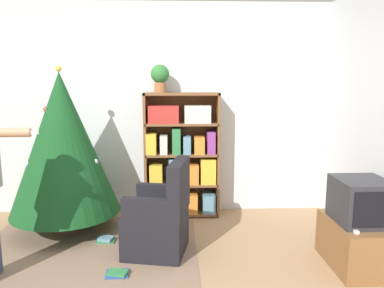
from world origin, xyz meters
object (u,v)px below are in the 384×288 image
object	(u,v)px
bookshelf	(183,158)
armchair	(160,221)
christmas_tree	(63,144)
television	(361,201)
potted_plant	(160,76)

from	to	relation	value
bookshelf	armchair	xyz separation A→B (m)	(-0.24, -1.04, -0.40)
christmas_tree	television	bearing A→B (deg)	-18.37
bookshelf	potted_plant	world-z (taller)	potted_plant
christmas_tree	armchair	xyz separation A→B (m)	(1.07, -0.60, -0.66)
television	bookshelf	bearing A→B (deg)	138.20
television	potted_plant	size ratio (longest dim) A/B	1.45
armchair	potted_plant	xyz separation A→B (m)	(-0.03, 1.05, 1.39)
bookshelf	television	world-z (taller)	bookshelf
bookshelf	christmas_tree	xyz separation A→B (m)	(-1.30, -0.44, 0.26)
armchair	potted_plant	bearing A→B (deg)	-167.63
television	armchair	bearing A→B (deg)	168.94
christmas_tree	bookshelf	bearing A→B (deg)	18.56
television	christmas_tree	distance (m)	3.03
christmas_tree	armchair	distance (m)	1.39
bookshelf	television	bearing A→B (deg)	-41.80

